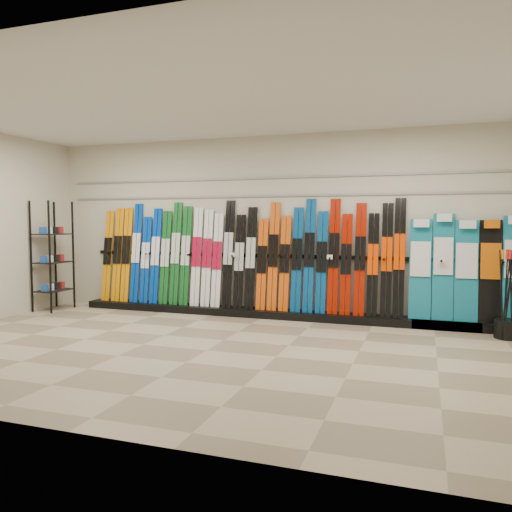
% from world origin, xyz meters
% --- Properties ---
extents(floor, '(8.00, 8.00, 0.00)m').
position_xyz_m(floor, '(0.00, 0.00, 0.00)').
color(floor, gray).
rests_on(floor, ground).
extents(back_wall, '(8.00, 0.00, 8.00)m').
position_xyz_m(back_wall, '(0.00, 2.50, 1.50)').
color(back_wall, beige).
rests_on(back_wall, floor).
extents(ceiling, '(8.00, 8.00, 0.00)m').
position_xyz_m(ceiling, '(0.00, 0.00, 3.00)').
color(ceiling, silver).
rests_on(ceiling, back_wall).
extents(ski_rack_base, '(8.00, 0.40, 0.12)m').
position_xyz_m(ski_rack_base, '(0.22, 2.28, 0.06)').
color(ski_rack_base, black).
rests_on(ski_rack_base, floor).
extents(skis, '(5.37, 0.27, 1.82)m').
position_xyz_m(skis, '(-0.44, 2.35, 0.96)').
color(skis, orange).
rests_on(skis, ski_rack_base).
extents(snowboards, '(1.60, 0.24, 1.58)m').
position_xyz_m(snowboards, '(3.09, 2.36, 0.88)').
color(snowboards, '#14728C').
rests_on(snowboards, ski_rack_base).
extents(accessory_rack, '(0.40, 0.60, 1.93)m').
position_xyz_m(accessory_rack, '(-3.75, 1.70, 0.97)').
color(accessory_rack, black).
rests_on(accessory_rack, floor).
extents(pole_bin, '(0.36, 0.36, 0.25)m').
position_xyz_m(pole_bin, '(3.60, 1.88, 0.12)').
color(pole_bin, black).
rests_on(pole_bin, floor).
extents(ski_poles, '(0.31, 0.27, 1.18)m').
position_xyz_m(ski_poles, '(3.58, 1.85, 0.61)').
color(ski_poles, black).
rests_on(ski_poles, pole_bin).
extents(slatwall_rail_0, '(7.60, 0.02, 0.03)m').
position_xyz_m(slatwall_rail_0, '(0.00, 2.48, 2.00)').
color(slatwall_rail_0, gray).
rests_on(slatwall_rail_0, back_wall).
extents(slatwall_rail_1, '(7.60, 0.02, 0.03)m').
position_xyz_m(slatwall_rail_1, '(0.00, 2.48, 2.30)').
color(slatwall_rail_1, gray).
rests_on(slatwall_rail_1, back_wall).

